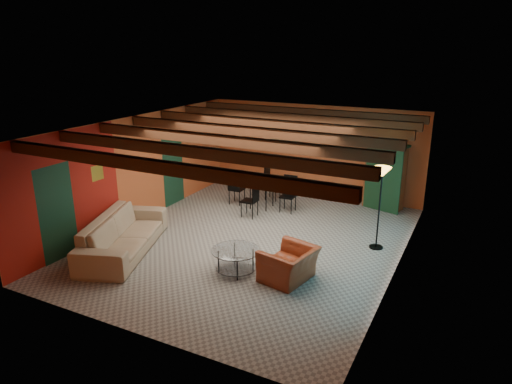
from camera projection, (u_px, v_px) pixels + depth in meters
The scene contains 11 objects.
room at pixel (254, 141), 10.07m from camera, with size 6.52×8.01×2.71m.
sofa at pixel (123, 234), 10.06m from camera, with size 2.82×1.10×0.82m, color #9C8265.
armchair at pixel (289, 264), 8.87m from camera, with size 1.01×0.88×0.66m, color maroon.
coffee_table at pixel (236, 261), 9.20m from camera, with size 0.97×0.97×0.50m, color silver, non-canonical shape.
dining_table at pixel (262, 190), 12.77m from camera, with size 1.92×1.92×1.00m, color silver, non-canonical shape.
armoire at pixel (385, 177), 12.63m from camera, with size 1.00×0.49×1.76m, color brown.
floor_lamp at pixel (379, 208), 10.08m from camera, with size 0.38×0.38×1.89m, color black, non-canonical shape.
ceiling_fan at pixel (252, 141), 9.97m from camera, with size 1.50×1.50×0.44m, color #472614, non-canonical shape.
painting at pixel (285, 138), 13.94m from camera, with size 1.05×0.03×0.65m, color black.
potted_plant at pixel (388, 137), 12.28m from camera, with size 0.44×0.38×0.49m, color #26661E.
vase at pixel (262, 170), 12.59m from camera, with size 0.19×0.19×0.20m, color orange.
Camera 1 is at (4.50, -8.74, 4.38)m, focal length 32.31 mm.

